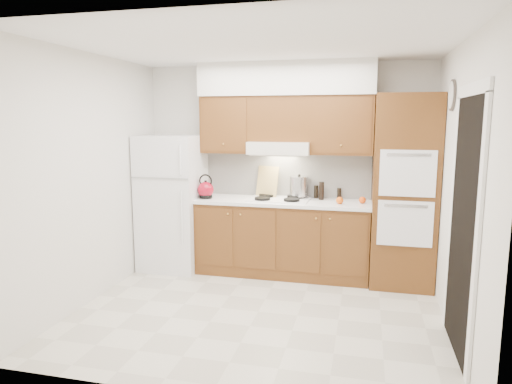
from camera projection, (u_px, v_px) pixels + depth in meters
floor at (258, 312)px, 4.60m from camera, size 3.60×3.60×0.00m
ceiling at (258, 45)px, 4.19m from camera, size 3.60×3.60×0.00m
wall_back at (285, 168)px, 5.84m from camera, size 3.60×0.02×2.60m
wall_left at (93, 179)px, 4.81m from camera, size 0.02×3.00×2.60m
wall_right at (459, 191)px, 3.98m from camera, size 0.02×3.00×2.60m
fridge at (173, 202)px, 5.88m from camera, size 0.75×0.72×1.72m
base_cabinets at (282, 239)px, 5.68m from camera, size 2.11×0.60×0.90m
countertop at (282, 202)px, 5.59m from camera, size 2.13×0.62×0.04m
backsplash at (287, 175)px, 5.83m from camera, size 2.11×0.03×0.56m
oven_cabinet at (404, 192)px, 5.22m from camera, size 0.70×0.65×2.20m
upper_cab_left at (228, 125)px, 5.76m from camera, size 0.63×0.33×0.70m
upper_cab_right at (342, 125)px, 5.43m from camera, size 0.73×0.33×0.70m
range_hood at (280, 148)px, 5.58m from camera, size 0.75×0.45×0.15m
upper_cab_over_hood at (281, 119)px, 5.58m from camera, size 0.75×0.33×0.55m
soffit at (286, 79)px, 5.48m from camera, size 2.13×0.36×0.40m
cooktop at (279, 199)px, 5.62m from camera, size 0.74×0.50×0.01m
doorway at (463, 228)px, 3.69m from camera, size 0.02×0.90×2.10m
wall_clock at (452, 95)px, 4.38m from camera, size 0.02×0.30×0.30m
kettle at (206, 190)px, 5.69m from camera, size 0.25×0.25×0.20m
cutting_board at (267, 181)px, 5.80m from camera, size 0.31×0.18×0.38m
stock_pot at (299, 187)px, 5.69m from camera, size 0.25×0.25×0.24m
condiment_a at (322, 191)px, 5.60m from camera, size 0.06×0.06×0.22m
condiment_b at (316, 192)px, 5.72m from camera, size 0.06×0.06×0.16m
condiment_c at (339, 194)px, 5.64m from camera, size 0.06×0.06×0.14m
orange_near at (362, 200)px, 5.36m from camera, size 0.11×0.11×0.08m
orange_far at (340, 200)px, 5.33m from camera, size 0.11×0.11×0.08m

